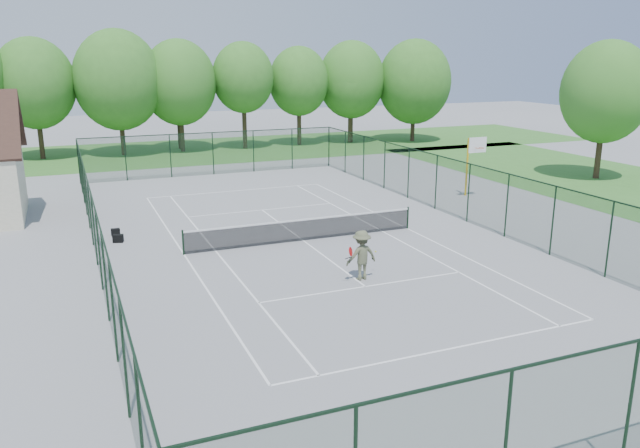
# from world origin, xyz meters

# --- Properties ---
(ground) EXTENTS (140.00, 140.00, 0.00)m
(ground) POSITION_xyz_m (0.00, 0.00, 0.00)
(ground) COLOR gray
(ground) RESTS_ON ground
(grass_far) EXTENTS (80.00, 16.00, 0.01)m
(grass_far) POSITION_xyz_m (0.00, 30.00, 0.01)
(grass_far) COLOR #3F7D30
(grass_far) RESTS_ON ground
(grass_side) EXTENTS (14.00, 40.00, 0.01)m
(grass_side) POSITION_xyz_m (24.00, 4.00, 0.01)
(grass_side) COLOR #3F7D30
(grass_side) RESTS_ON ground
(court_lines) EXTENTS (11.05, 23.85, 0.01)m
(court_lines) POSITION_xyz_m (0.00, 0.00, 0.00)
(court_lines) COLOR white
(court_lines) RESTS_ON ground
(tennis_net) EXTENTS (11.08, 0.08, 1.10)m
(tennis_net) POSITION_xyz_m (0.00, 0.00, 0.58)
(tennis_net) COLOR black
(tennis_net) RESTS_ON ground
(fence_enclosure) EXTENTS (18.05, 36.05, 3.02)m
(fence_enclosure) POSITION_xyz_m (0.00, 0.00, 1.56)
(fence_enclosure) COLOR #173A20
(fence_enclosure) RESTS_ON ground
(tree_line_far) EXTENTS (39.40, 6.40, 9.70)m
(tree_line_far) POSITION_xyz_m (0.00, 30.00, 5.99)
(tree_line_far) COLOR #3F2D1E
(tree_line_far) RESTS_ON ground
(basketball_goal) EXTENTS (1.20, 1.43, 3.65)m
(basketball_goal) POSITION_xyz_m (12.62, 4.76, 2.57)
(basketball_goal) COLOR gold
(basketball_goal) RESTS_ON ground
(tree_side) EXTENTS (5.89, 5.89, 9.33)m
(tree_side) POSITION_xyz_m (24.24, 6.38, 5.88)
(tree_side) COLOR #3F2D1E
(tree_side) RESTS_ON ground
(sports_bag_a) EXTENTS (0.52, 0.41, 0.36)m
(sports_bag_a) POSITION_xyz_m (-7.92, 3.00, 0.18)
(sports_bag_a) COLOR black
(sports_bag_a) RESTS_ON ground
(sports_bag_b) EXTENTS (0.41, 0.26, 0.32)m
(sports_bag_b) POSITION_xyz_m (-7.93, 4.27, 0.16)
(sports_bag_b) COLOR black
(sports_bag_b) RESTS_ON ground
(tennis_player) EXTENTS (1.71, 0.94, 1.92)m
(tennis_player) POSITION_xyz_m (0.20, -5.62, 0.96)
(tennis_player) COLOR #575B3F
(tennis_player) RESTS_ON ground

